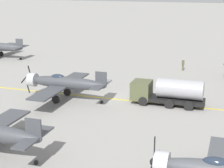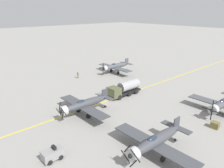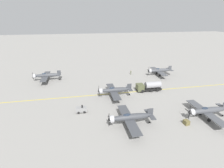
% 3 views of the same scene
% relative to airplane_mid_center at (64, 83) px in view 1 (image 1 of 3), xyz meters
% --- Properties ---
extents(ground_plane, '(400.00, 400.00, 0.00)m').
position_rel_airplane_mid_center_xyz_m(ground_plane, '(2.04, -5.19, -2.01)').
color(ground_plane, gray).
extents(taxiway_stripe, '(0.30, 160.00, 0.01)m').
position_rel_airplane_mid_center_xyz_m(taxiway_stripe, '(2.04, -5.19, -2.01)').
color(taxiway_stripe, yellow).
rests_on(taxiway_stripe, ground).
extents(airplane_mid_center, '(12.00, 9.98, 3.71)m').
position_rel_airplane_mid_center_xyz_m(airplane_mid_center, '(0.00, 0.00, 0.00)').
color(airplane_mid_center, '#404248').
rests_on(airplane_mid_center, ground).
extents(fuel_tanker, '(2.67, 8.00, 2.98)m').
position_rel_airplane_mid_center_xyz_m(fuel_tanker, '(1.98, -11.53, -0.50)').
color(fuel_tanker, black).
rests_on(fuel_tanker, ground).
extents(ground_crew_walking, '(0.39, 0.39, 1.78)m').
position_rel_airplane_mid_center_xyz_m(ground_crew_walking, '(18.85, -10.88, -1.04)').
color(ground_crew_walking, '#515638').
rests_on(ground_crew_walking, ground).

